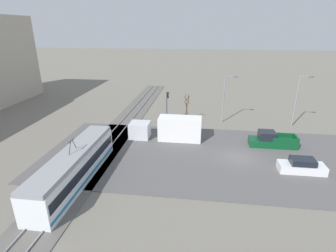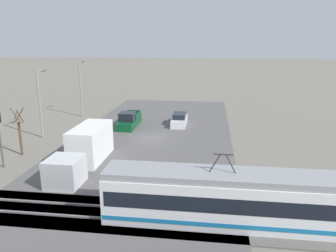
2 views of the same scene
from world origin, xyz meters
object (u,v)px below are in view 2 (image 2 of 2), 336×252
(pickup_truck, at_px, (129,121))
(sedan_car_0, at_px, (179,120))
(street_lamp_near_crossing, at_px, (40,99))
(traffic_light_pole, at_px, (0,132))
(street_lamp_mid_block, at_px, (81,85))
(light_rail_tram, at_px, (221,198))
(box_truck, at_px, (85,149))
(street_tree, at_px, (20,134))

(pickup_truck, height_order, sedan_car_0, pickup_truck)
(sedan_car_0, distance_m, street_lamp_near_crossing, 16.78)
(traffic_light_pole, height_order, street_lamp_mid_block, street_lamp_mid_block)
(light_rail_tram, distance_m, street_lamp_mid_block, 32.42)
(light_rail_tram, height_order, sedan_car_0, light_rail_tram)
(pickup_truck, bearing_deg, light_rail_tram, 117.45)
(light_rail_tram, bearing_deg, street_lamp_near_crossing, -38.58)
(light_rail_tram, bearing_deg, sedan_car_0, -78.25)
(light_rail_tram, xyz_separation_m, traffic_light_pole, (18.39, -6.56, 1.57))
(box_truck, distance_m, pickup_truck, 13.16)
(pickup_truck, distance_m, street_lamp_near_crossing, 10.75)
(light_rail_tram, relative_size, street_lamp_near_crossing, 1.86)
(street_tree, xyz_separation_m, street_lamp_near_crossing, (0.90, -5.88, 2.26))
(box_truck, bearing_deg, traffic_light_pole, 10.84)
(light_rail_tram, bearing_deg, street_lamp_mid_block, -53.91)
(street_lamp_near_crossing, distance_m, street_lamp_mid_block, 10.59)
(light_rail_tram, relative_size, sedan_car_0, 3.01)
(pickup_truck, distance_m, street_lamp_mid_block, 10.26)
(street_lamp_mid_block, bearing_deg, pickup_truck, 147.91)
(street_tree, distance_m, street_lamp_mid_block, 16.64)
(pickup_truck, bearing_deg, sedan_car_0, -165.28)
(box_truck, bearing_deg, light_rail_tram, 145.51)
(pickup_truck, height_order, traffic_light_pole, traffic_light_pole)
(pickup_truck, bearing_deg, traffic_light_pole, 62.65)
(traffic_light_pole, distance_m, street_lamp_near_crossing, 9.09)
(light_rail_tram, relative_size, box_truck, 1.45)
(pickup_truck, bearing_deg, street_lamp_mid_block, -32.09)
(street_lamp_mid_block, bearing_deg, street_lamp_near_crossing, 87.69)
(street_lamp_mid_block, bearing_deg, sedan_car_0, 166.44)
(box_truck, relative_size, sedan_car_0, 2.08)
(pickup_truck, distance_m, traffic_light_pole, 16.44)
(sedan_car_0, bearing_deg, street_tree, 43.22)
(sedan_car_0, xyz_separation_m, street_tree, (13.84, 13.01, 1.40))
(pickup_truck, height_order, street_tree, street_tree)
(traffic_light_pole, xyz_separation_m, street_lamp_near_crossing, (1.06, -8.95, 1.18))
(sedan_car_0, bearing_deg, street_lamp_mid_block, -13.56)
(box_truck, distance_m, street_tree, 7.31)
(pickup_truck, relative_size, street_tree, 1.26)
(light_rail_tram, relative_size, traffic_light_pole, 2.86)
(box_truck, relative_size, traffic_light_pole, 1.97)
(box_truck, distance_m, traffic_light_pole, 7.23)
(sedan_car_0, distance_m, street_lamp_mid_block, 15.21)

